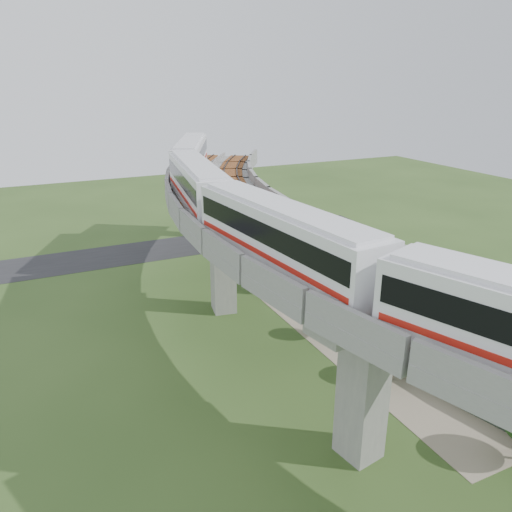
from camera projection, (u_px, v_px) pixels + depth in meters
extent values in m
plane|color=#304B1E|center=(264.00, 367.00, 37.38)|extent=(160.00, 160.00, 0.00)
cube|color=gray|center=(426.00, 339.00, 41.29)|extent=(18.00, 26.00, 0.04)
cube|color=#232326|center=(160.00, 249.00, 62.91)|extent=(60.00, 8.00, 0.03)
cube|color=#99968E|center=(221.00, 206.00, 66.68)|extent=(2.86, 2.93, 8.40)
cube|color=#99968E|center=(220.00, 170.00, 65.06)|extent=(7.21, 5.74, 1.20)
cube|color=#99968E|center=(223.00, 268.00, 45.19)|extent=(2.35, 2.51, 8.40)
cube|color=#99968E|center=(222.00, 217.00, 43.57)|extent=(7.31, 3.58, 1.20)
cube|color=#99968E|center=(363.00, 391.00, 27.46)|extent=(2.35, 2.51, 8.40)
cube|color=#99968E|center=(370.00, 312.00, 25.83)|extent=(7.31, 3.58, 1.20)
cube|color=gray|center=(213.00, 171.00, 59.07)|extent=(16.42, 20.91, 0.80)
cube|color=gray|center=(177.00, 163.00, 58.83)|extent=(8.66, 17.08, 1.00)
cube|color=gray|center=(249.00, 163.00, 58.69)|extent=(8.66, 17.08, 1.00)
cube|color=brown|center=(194.00, 167.00, 58.95)|extent=(10.68, 18.08, 0.12)
cube|color=black|center=(194.00, 166.00, 58.91)|extent=(9.69, 17.59, 0.12)
cube|color=brown|center=(232.00, 167.00, 58.87)|extent=(10.68, 18.08, 0.12)
cube|color=black|center=(231.00, 166.00, 58.83)|extent=(9.69, 17.59, 0.12)
cube|color=gray|center=(225.00, 209.00, 42.05)|extent=(11.77, 20.03, 0.80)
cube|color=gray|center=(173.00, 202.00, 40.59)|extent=(3.22, 18.71, 1.00)
cube|color=gray|center=(273.00, 195.00, 42.89)|extent=(3.22, 18.71, 1.00)
cube|color=brown|center=(199.00, 206.00, 41.30)|extent=(5.44, 19.05, 0.12)
cube|color=black|center=(199.00, 204.00, 41.26)|extent=(4.35, 18.88, 0.12)
cube|color=brown|center=(250.00, 202.00, 42.48)|extent=(5.44, 19.05, 0.12)
cube|color=black|center=(250.00, 201.00, 42.44)|extent=(4.35, 18.88, 0.12)
cube|color=gray|center=(353.00, 286.00, 26.51)|extent=(11.77, 20.03, 0.80)
cube|color=gray|center=(289.00, 289.00, 23.94)|extent=(3.22, 18.71, 1.00)
cube|color=gray|center=(408.00, 255.00, 28.47)|extent=(3.22, 18.71, 1.00)
cube|color=brown|center=(322.00, 288.00, 25.20)|extent=(5.44, 19.05, 0.12)
cube|color=black|center=(322.00, 286.00, 25.15)|extent=(4.35, 18.88, 0.12)
cube|color=brown|center=(382.00, 270.00, 27.51)|extent=(5.44, 19.05, 0.12)
cube|color=black|center=(382.00, 268.00, 27.47)|extent=(4.35, 18.88, 0.12)
cube|color=silver|center=(282.00, 236.00, 27.41)|extent=(4.12, 15.19, 3.20)
cube|color=silver|center=(282.00, 206.00, 26.83)|extent=(3.51, 14.39, 0.22)
cube|color=black|center=(282.00, 229.00, 27.25)|extent=(4.12, 14.60, 1.15)
cube|color=#B21C11|center=(282.00, 249.00, 27.66)|extent=(4.12, 14.60, 0.30)
cube|color=black|center=(281.00, 261.00, 27.90)|extent=(3.11, 12.87, 0.28)
cube|color=silver|center=(198.00, 184.00, 40.83)|extent=(4.98, 15.24, 3.20)
cube|color=silver|center=(197.00, 163.00, 40.25)|extent=(4.33, 14.41, 0.22)
cube|color=black|center=(197.00, 179.00, 40.68)|extent=(4.95, 14.65, 1.15)
cube|color=#B21C11|center=(198.00, 193.00, 41.08)|extent=(4.95, 14.65, 0.30)
cube|color=black|center=(198.00, 201.00, 41.32)|extent=(3.85, 12.89, 0.28)
cube|color=silver|center=(191.00, 156.00, 55.28)|extent=(8.40, 14.85, 3.20)
cube|color=silver|center=(190.00, 140.00, 54.71)|extent=(7.61, 13.95, 0.22)
cube|color=black|center=(190.00, 152.00, 55.13)|extent=(8.22, 14.32, 1.15)
cube|color=#B21C11|center=(191.00, 163.00, 55.54)|extent=(8.22, 14.32, 0.30)
cube|color=black|center=(191.00, 169.00, 55.78)|extent=(6.78, 12.46, 0.28)
cylinder|color=#2D382D|center=(286.00, 256.00, 58.46)|extent=(0.08, 0.08, 1.50)
cube|color=#2D382D|center=(289.00, 263.00, 56.15)|extent=(1.69, 4.77, 1.40)
cylinder|color=#2D382D|center=(293.00, 271.00, 53.84)|extent=(0.08, 0.08, 1.50)
cube|color=#2D382D|center=(299.00, 280.00, 51.55)|extent=(1.23, 4.91, 1.40)
cylinder|color=#2D382D|center=(306.00, 289.00, 49.28)|extent=(0.08, 0.08, 1.50)
cube|color=#2D382D|center=(316.00, 299.00, 47.04)|extent=(0.75, 4.99, 1.40)
cylinder|color=#2D382D|center=(327.00, 310.00, 44.83)|extent=(0.08, 0.08, 1.50)
cube|color=#2D382D|center=(341.00, 322.00, 42.67)|extent=(0.27, 5.04, 1.40)
cylinder|color=#2D382D|center=(358.00, 335.00, 40.54)|extent=(0.08, 0.08, 1.50)
cube|color=#2D382D|center=(378.00, 349.00, 38.46)|extent=(0.27, 5.04, 1.40)
cylinder|color=#2D382D|center=(401.00, 364.00, 36.43)|extent=(0.08, 0.08, 1.50)
cube|color=#2D382D|center=(429.00, 380.00, 34.46)|extent=(0.75, 4.99, 1.40)
cylinder|color=#2D382D|center=(460.00, 398.00, 32.55)|extent=(0.08, 0.08, 1.50)
cube|color=#2D382D|center=(497.00, 417.00, 30.71)|extent=(1.23, 4.91, 1.40)
cylinder|color=#382314|center=(268.00, 251.00, 59.71)|extent=(0.18, 0.18, 1.72)
ellipsoid|color=#183310|center=(268.00, 237.00, 59.10)|extent=(3.18, 3.18, 2.71)
cylinder|color=#382314|center=(275.00, 284.00, 50.71)|extent=(0.18, 0.18, 1.26)
ellipsoid|color=#183310|center=(275.00, 270.00, 50.19)|extent=(3.03, 3.03, 2.58)
cylinder|color=#382314|center=(323.00, 329.00, 41.48)|extent=(0.18, 0.18, 1.48)
ellipsoid|color=#183310|center=(324.00, 314.00, 41.01)|extent=(2.23, 2.23, 1.89)
cylinder|color=#382314|center=(392.00, 371.00, 35.54)|extent=(0.18, 0.18, 1.53)
ellipsoid|color=#183310|center=(394.00, 351.00, 35.01)|extent=(2.73, 2.73, 2.32)
imported|color=silver|center=(503.00, 377.00, 35.07)|extent=(2.03, 3.62, 1.16)
imported|color=maroon|center=(436.00, 307.00, 45.74)|extent=(3.78, 2.11, 1.18)
imported|color=black|center=(375.00, 295.00, 48.27)|extent=(4.15, 2.62, 1.12)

